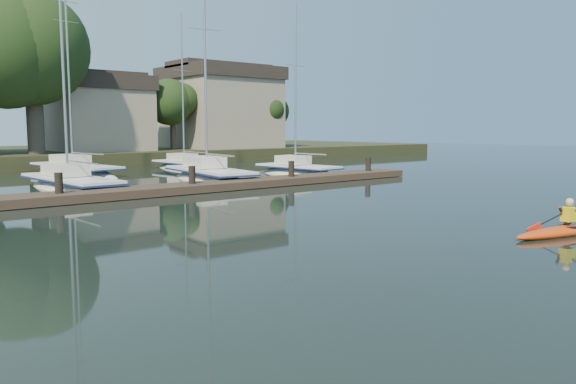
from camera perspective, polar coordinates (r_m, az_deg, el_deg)
ground at (r=13.70m, az=8.99°, el=-6.09°), size 160.00×160.00×0.00m
kayak at (r=17.65m, az=26.81°, el=-3.29°), size 4.53×1.46×1.44m
dock at (r=25.09m, az=-15.66°, el=-0.01°), size 34.00×2.00×1.80m
sailboat_2 at (r=28.85m, az=-21.20°, el=-0.16°), size 2.73×9.30×15.20m
sailboat_3 at (r=31.72m, az=-8.03°, el=0.75°), size 3.37×9.16×14.44m
sailboat_4 at (r=35.46m, az=0.97°, el=1.47°), size 2.77×7.16×11.87m
sailboat_6 at (r=38.23m, az=-20.80°, el=1.41°), size 3.65×10.46×16.30m
sailboat_7 at (r=40.66m, az=-10.33°, el=2.04°), size 2.55×7.61×12.06m
shore at (r=50.48m, az=-26.30°, el=6.21°), size 90.00×25.25×12.75m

